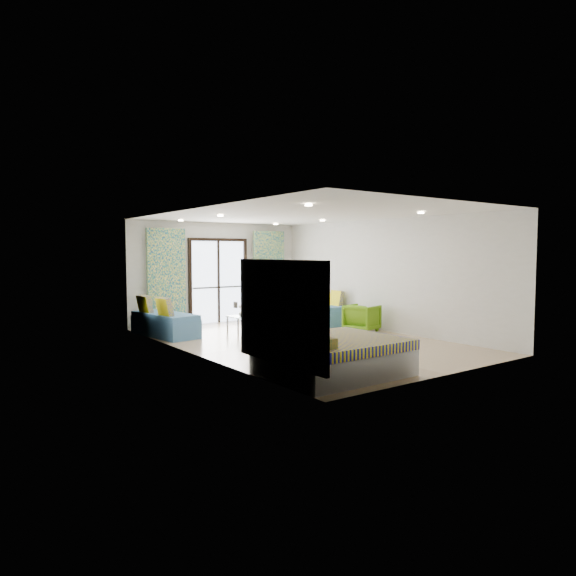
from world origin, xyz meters
TOP-DOWN VIEW (x-y plane):
  - floor at (0.00, 0.00)m, footprint 5.00×7.50m
  - ceiling at (0.00, 0.00)m, footprint 5.00×7.50m
  - wall_back at (0.00, 3.75)m, footprint 5.00×0.01m
  - wall_front at (0.00, -3.75)m, footprint 5.00×0.01m
  - wall_left at (-2.50, 0.00)m, footprint 0.01×7.50m
  - wall_right at (2.50, 0.00)m, footprint 0.01×7.50m
  - balcony_door at (0.00, 3.72)m, footprint 1.76×0.08m
  - balcony_rail at (0.00, 3.73)m, footprint 1.52×0.03m
  - curtain_left at (-1.55, 3.57)m, footprint 1.00×0.10m
  - curtain_right at (1.55, 3.57)m, footprint 1.00×0.10m
  - downlight_a at (-1.40, -2.00)m, footprint 0.12×0.12m
  - downlight_b at (1.40, -2.00)m, footprint 0.12×0.12m
  - downlight_c at (-1.40, 1.00)m, footprint 0.12×0.12m
  - downlight_d at (1.40, 1.00)m, footprint 0.12×0.12m
  - downlight_e at (-1.40, 3.00)m, footprint 0.12×0.12m
  - downlight_f at (1.40, 3.00)m, footprint 0.12×0.12m
  - headboard at (-2.46, -2.70)m, footprint 0.06×2.10m
  - switch_plate at (-2.47, -1.45)m, footprint 0.02×0.10m
  - bed at (-1.48, -2.70)m, footprint 2.06×1.68m
  - daybed_left at (-2.12, 2.38)m, footprint 0.98×1.96m
  - daybed_right at (2.12, 1.95)m, footprint 0.88×1.88m
  - coffee_table at (-0.36, 1.91)m, footprint 0.58×0.58m
  - vase at (-0.39, 1.85)m, footprint 0.17×0.18m
  - armchair at (1.97, 0.20)m, footprint 0.82×0.85m

SIDE VIEW (x-z plane):
  - floor at x=0.00m, z-range -0.01..0.01m
  - daybed_right at x=2.12m, z-range -0.17..0.73m
  - daybed_left at x=-2.12m, z-range -0.18..0.75m
  - bed at x=-1.48m, z-range -0.06..0.65m
  - coffee_table at x=-0.36m, z-range 0.01..0.66m
  - armchair at x=1.97m, z-range 0.00..0.72m
  - vase at x=-0.39m, z-range 0.37..0.53m
  - balcony_rail at x=0.00m, z-range 0.93..0.97m
  - headboard at x=-2.46m, z-range 0.30..1.80m
  - switch_plate at x=-2.47m, z-range 1.00..1.10m
  - curtain_left at x=-1.55m, z-range 0.00..2.50m
  - curtain_right at x=1.55m, z-range 0.00..2.50m
  - balcony_door at x=0.00m, z-range 0.12..2.40m
  - wall_back at x=0.00m, z-range 0.00..2.70m
  - wall_front at x=0.00m, z-range 0.00..2.70m
  - wall_left at x=-2.50m, z-range 0.00..2.70m
  - wall_right at x=2.50m, z-range 0.00..2.70m
  - downlight_a at x=-1.40m, z-range 2.66..2.68m
  - downlight_b at x=1.40m, z-range 2.66..2.68m
  - downlight_c at x=-1.40m, z-range 2.66..2.68m
  - downlight_d at x=1.40m, z-range 2.66..2.68m
  - downlight_e at x=-1.40m, z-range 2.66..2.68m
  - downlight_f at x=1.40m, z-range 2.66..2.68m
  - ceiling at x=0.00m, z-range 2.70..2.71m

